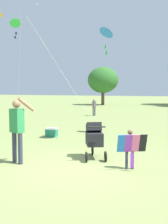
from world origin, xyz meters
TOP-DOWN VIEW (x-y plane):
  - ground_plane at (0.00, 0.00)m, footprint 120.00×120.00m
  - child_with_butterfly_kite at (1.25, 0.21)m, footprint 0.71×0.49m
  - person_adult_flyer at (-1.66, -0.16)m, footprint 0.65×0.50m
  - stroller at (0.10, 0.99)m, footprint 0.80×1.11m
  - kite_adult_black at (-0.19, 3.36)m, footprint 1.60×3.76m
  - kite_green_novelty at (-6.17, 7.03)m, footprint 2.28×2.93m
  - person_sitting_far at (-3.27, 12.34)m, footprint 0.25×0.37m
  - cooler_box at (-2.53, 3.77)m, footprint 0.45×0.33m

SIDE VIEW (x-z plane):
  - ground_plane at x=0.00m, z-range 0.00..0.00m
  - cooler_box at x=-2.53m, z-range 0.00..0.35m
  - child_with_butterfly_kite at x=1.25m, z-range 0.10..1.08m
  - stroller at x=0.10m, z-range 0.09..1.12m
  - person_sitting_far at x=-3.27m, z-range 0.11..1.32m
  - person_adult_flyer at x=-1.66m, z-range 0.13..1.89m
  - kite_adult_black at x=-0.19m, z-range 1.82..5.96m
  - kite_green_novelty at x=-6.17m, z-range 2.56..8.29m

